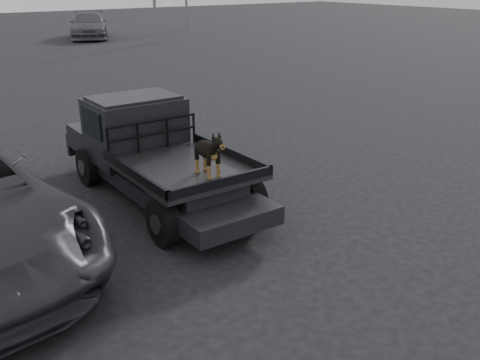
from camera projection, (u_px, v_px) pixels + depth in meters
ground at (187, 258)px, 8.02m from camera, size 120.00×120.00×0.00m
flatbed_ute at (160, 176)px, 10.01m from camera, size 2.00×5.40×0.92m
ute_cab at (135, 118)px, 10.41m from camera, size 1.72×1.30×0.88m
headache_rack at (153, 135)px, 9.90m from camera, size 1.80×0.08×0.55m
dog at (207, 153)px, 8.61m from camera, size 0.32×0.60×0.74m
distant_car_b at (89, 25)px, 35.54m from camera, size 4.24×6.15×1.65m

